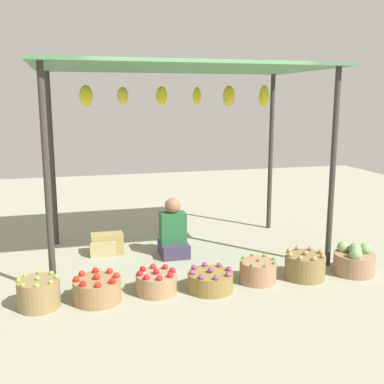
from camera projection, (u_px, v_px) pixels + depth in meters
The scene contains 12 objects.
ground_plane at pixel (183, 254), 6.32m from camera, with size 14.00×14.00×0.00m, color gray.
market_stall_structure at pixel (182, 82), 5.88m from camera, with size 3.62×2.10×2.47m.
vendor_person at pixel (173, 233), 6.22m from camera, with size 0.36×0.44×0.78m.
basket_limes at pixel (39, 293), 4.66m from camera, with size 0.42×0.42×0.33m.
basket_red_tomatoes at pixel (97, 290), 4.82m from camera, with size 0.49×0.49×0.30m.
basket_red_apples at pixel (156, 283), 5.02m from camera, with size 0.44×0.44×0.28m.
basket_purple_onions at pixel (211, 281), 5.10m from camera, with size 0.50×0.50×0.26m.
basket_green_chilies at pixel (258, 271), 5.33m from camera, with size 0.42×0.42×0.28m.
basket_potatoes at pixel (305, 266), 5.44m from camera, with size 0.47×0.47×0.34m.
basket_cabbages at pixel (354, 261), 5.58m from camera, with size 0.48×0.48×0.38m.
wooden_crate_near_vendor at pixel (107, 244), 6.30m from camera, with size 0.42×0.24×0.28m, color #9B8749.
wooden_crate_stacked_rear at pixel (103, 247), 6.26m from camera, with size 0.34×0.25×0.20m, color tan.
Camera 1 is at (-1.43, -5.86, 2.06)m, focal length 43.55 mm.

